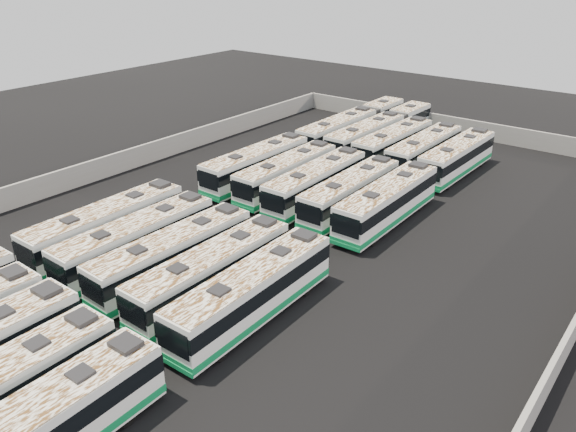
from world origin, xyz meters
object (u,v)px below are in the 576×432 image
object	(u,v)px
bus_midback_left	(287,174)
bus_midback_center	(316,183)
bus_midfront_far_right	(252,292)
bus_midback_right	(350,193)
bus_back_left	(381,131)
bus_midback_far_left	(256,165)
bus_midfront_left	(137,240)
bus_back_right	(424,151)
bus_midfront_far_left	(107,226)
bus_back_center	(393,144)
bus_back_far_right	(457,158)
bus_midback_far_right	(387,202)
bus_midfront_right	(212,272)
bus_back_far_left	(353,125)
bus_midfront_center	(173,255)

from	to	relation	value
bus_midback_left	bus_midback_center	xyz separation A→B (m)	(3.61, -0.28, 0.03)
bus_midfront_far_right	bus_midback_left	bearing A→B (deg)	120.99
bus_midback_right	bus_back_left	world-z (taller)	bus_back_left
bus_midback_far_left	bus_midfront_left	bearing A→B (deg)	-77.64
bus_midfront_left	bus_back_right	world-z (taller)	bus_midfront_left
bus_midfront_far_left	bus_midback_far_left	size ratio (longest dim) A/B	1.01
bus_midback_far_left	bus_midback_right	xyz separation A→B (m)	(11.09, -0.22, -0.07)
bus_back_center	bus_back_far_right	bearing A→B (deg)	0.56
bus_midback_far_right	bus_midfront_left	bearing A→B (deg)	-123.11
bus_back_right	bus_back_far_right	distance (m)	3.67
bus_midfront_right	bus_midfront_far_right	xyz separation A→B (m)	(3.71, -0.21, 0.04)
bus_back_far_left	bus_midback_center	bearing A→B (deg)	-68.29
bus_midfront_left	bus_midback_left	size ratio (longest dim) A/B	1.01
bus_midback_center	bus_back_left	bearing A→B (deg)	99.71
bus_midback_left	bus_midback_center	world-z (taller)	bus_midback_center
bus_midfront_right	bus_midback_left	xyz separation A→B (m)	(-7.37, 17.37, -0.02)
bus_midback_center	bus_midback_far_right	world-z (taller)	bus_midback_far_right
bus_midback_right	bus_back_right	size ratio (longest dim) A/B	0.99
bus_back_left	bus_back_far_left	bearing A→B (deg)	-178.35
bus_midfront_far_right	bus_midfront_center	bearing A→B (deg)	177.19
bus_midback_right	bus_back_right	bearing A→B (deg)	89.39
bus_midfront_left	bus_midback_left	distance (m)	17.54
bus_midback_far_left	bus_midback_center	distance (m)	7.43
bus_midback_center	bus_back_center	size ratio (longest dim) A/B	1.00
bus_midback_left	bus_back_far_right	bearing A→B (deg)	52.14
bus_midfront_left	bus_midback_right	world-z (taller)	bus_midfront_left
bus_midback_center	bus_back_center	world-z (taller)	same
bus_midback_right	bus_midback_far_right	bearing A→B (deg)	-0.47
bus_midback_far_left	bus_back_far_left	world-z (taller)	bus_midback_far_left
bus_midfront_far_left	bus_midback_left	world-z (taller)	bus_midfront_far_left
bus_back_far_left	bus_back_right	xyz separation A→B (m)	(10.98, -3.54, -0.03)
bus_midfront_left	bus_midfront_far_right	bearing A→B (deg)	-0.11
bus_back_center	bus_back_far_left	bearing A→B (deg)	155.61
bus_midfront_right	bus_midback_left	world-z (taller)	bus_midfront_right
bus_midfront_left	bus_midback_far_right	xyz separation A→B (m)	(11.06, 17.31, 0.04)
bus_midback_far_left	bus_back_left	world-z (taller)	bus_midback_far_left
bus_midfront_center	bus_midfront_right	xyz separation A→B (m)	(3.79, 0.01, 0.01)
bus_midback_left	bus_midback_far_right	distance (m)	10.91
bus_midfront_center	bus_back_center	distance (m)	31.80
bus_back_right	bus_midback_far_left	bearing A→B (deg)	-127.34
bus_midfront_far_right	bus_midback_right	distance (m)	17.76
bus_midfront_center	bus_back_left	bearing A→B (deg)	97.14
bus_back_left	bus_back_far_right	size ratio (longest dim) A/B	1.56
bus_midback_far_right	bus_back_far_left	size ratio (longest dim) A/B	0.65
bus_midback_far_right	bus_midback_center	bearing A→B (deg)	179.89
bus_back_far_left	bus_midfront_right	bearing A→B (deg)	-72.77
bus_midfront_center	bus_back_left	world-z (taller)	bus_back_left
bus_midfront_far_right	bus_midback_far_right	distance (m)	17.35
bus_midback_far_left	bus_back_center	world-z (taller)	bus_midback_far_left
bus_midfront_far_right	bus_back_left	bearing A→B (deg)	106.01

